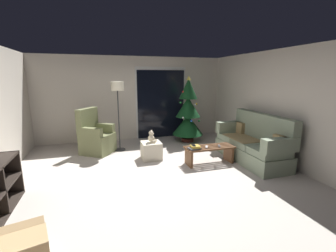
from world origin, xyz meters
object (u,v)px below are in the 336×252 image
at_px(floor_lamp, 118,93).
at_px(couch, 253,144).
at_px(armchair, 96,137).
at_px(remote_graphite, 219,146).
at_px(cell_phone, 194,145).
at_px(book_stack, 195,147).
at_px(christmas_tree, 188,113).
at_px(coffee_table, 209,152).
at_px(remote_silver, 207,147).
at_px(ottoman, 151,151).
at_px(cardboard_box_open_near_shelf, 23,251).
at_px(teddy_bear_cream, 152,137).

bearing_deg(floor_lamp, couch, -30.27).
height_order(couch, armchair, armchair).
distance_m(couch, remote_graphite, 0.85).
relative_size(cell_phone, floor_lamp, 0.08).
height_order(book_stack, christmas_tree, christmas_tree).
distance_m(coffee_table, book_stack, 0.42).
bearing_deg(cell_phone, remote_graphite, 4.68).
distance_m(couch, book_stack, 1.43).
relative_size(coffee_table, christmas_tree, 0.57).
xyz_separation_m(couch, remote_silver, (-1.14, 0.08, 0.00)).
xyz_separation_m(cell_phone, floor_lamp, (-1.41, 1.60, 1.03)).
height_order(coffee_table, armchair, armchair).
relative_size(couch, book_stack, 7.19).
distance_m(floor_lamp, ottoman, 1.71).
bearing_deg(remote_silver, remote_graphite, -157.35).
bearing_deg(cardboard_box_open_near_shelf, floor_lamp, 69.68).
bearing_deg(ottoman, coffee_table, -29.03).
bearing_deg(teddy_bear_cream, cell_phone, -42.60).
distance_m(couch, floor_lamp, 3.49).
distance_m(armchair, teddy_bear_cream, 1.53).
height_order(teddy_bear_cream, cardboard_box_open_near_shelf, teddy_bear_cream).
height_order(couch, cell_phone, couch).
bearing_deg(ottoman, remote_graphite, -27.48).
distance_m(ottoman, teddy_bear_cream, 0.32).
relative_size(remote_graphite, remote_silver, 1.00).
relative_size(couch, remote_silver, 12.46).
relative_size(remote_silver, christmas_tree, 0.08).
bearing_deg(cardboard_box_open_near_shelf, armchair, 78.43).
distance_m(couch, armchair, 3.82).
bearing_deg(teddy_bear_cream, ottoman, 150.97).
relative_size(remote_silver, teddy_bear_cream, 0.55).
bearing_deg(floor_lamp, coffee_table, -40.53).
distance_m(couch, remote_silver, 1.14).
bearing_deg(book_stack, floor_lamp, 131.50).
height_order(christmas_tree, cardboard_box_open_near_shelf, christmas_tree).
height_order(couch, christmas_tree, christmas_tree).
relative_size(remote_graphite, floor_lamp, 0.09).
xyz_separation_m(remote_silver, teddy_bear_cream, (-1.07, 0.69, 0.13)).
distance_m(coffee_table, remote_silver, 0.18).
relative_size(book_stack, ottoman, 0.61).
relative_size(coffee_table, book_stack, 4.07).
distance_m(remote_silver, teddy_bear_cream, 1.28).
relative_size(cell_phone, ottoman, 0.33).
relative_size(remote_graphite, christmas_tree, 0.08).
xyz_separation_m(cell_phone, armchair, (-2.00, 1.57, -0.07)).
bearing_deg(book_stack, coffee_table, 9.87).
height_order(armchair, floor_lamp, floor_lamp).
distance_m(floor_lamp, teddy_bear_cream, 1.48).
distance_m(cell_phone, ottoman, 1.07).
bearing_deg(couch, christmas_tree, 113.33).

